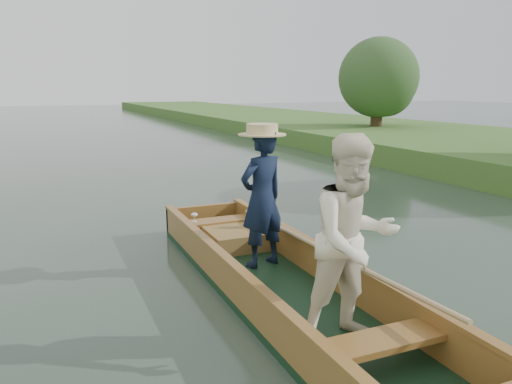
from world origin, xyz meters
name	(u,v)px	position (x,y,z in m)	size (l,w,h in m)	color
ground	(280,296)	(0.00, 0.00, 0.00)	(120.00, 120.00, 0.00)	#283D30
trees_far	(331,63)	(3.60, 5.00, 2.56)	(21.92, 13.28, 4.62)	#47331E
punt	(294,247)	(0.06, -0.18, 0.56)	(1.14, 5.00, 1.72)	black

